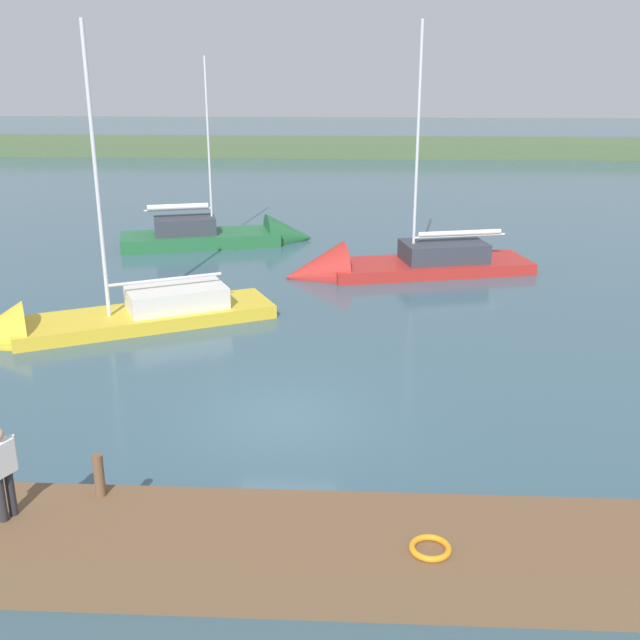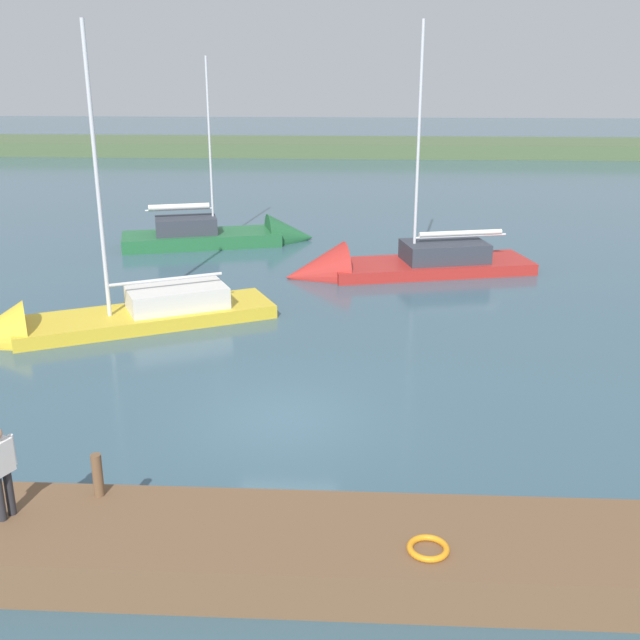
# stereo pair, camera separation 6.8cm
# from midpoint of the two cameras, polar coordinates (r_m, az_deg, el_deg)

# --- Properties ---
(ground_plane) EXTENTS (200.00, 200.00, 0.00)m
(ground_plane) POSITION_cam_midpoint_polar(r_m,az_deg,el_deg) (18.02, -2.80, -7.30)
(ground_plane) COLOR #385666
(far_shoreline) EXTENTS (180.00, 8.00, 2.40)m
(far_shoreline) POSITION_cam_midpoint_polar(r_m,az_deg,el_deg) (70.16, 1.54, 12.37)
(far_shoreline) COLOR #4C603D
(far_shoreline) RESTS_ON ground_plane
(dock_pier) EXTENTS (18.15, 2.36, 0.79)m
(dock_pier) POSITION_cam_midpoint_polar(r_m,az_deg,el_deg) (13.01, -5.34, -16.69)
(dock_pier) COLOR brown
(dock_pier) RESTS_ON ground_plane
(mooring_post_far) EXTENTS (0.18, 0.18, 0.79)m
(mooring_post_far) POSITION_cam_midpoint_polar(r_m,az_deg,el_deg) (13.87, -16.37, -11.12)
(mooring_post_far) COLOR brown
(mooring_post_far) RESTS_ON dock_pier
(life_ring_buoy) EXTENTS (0.66, 0.66, 0.10)m
(life_ring_buoy) POSITION_cam_midpoint_polar(r_m,az_deg,el_deg) (12.31, 8.11, -16.57)
(life_ring_buoy) COLOR orange
(life_ring_buoy) RESTS_ON dock_pier
(sailboat_far_right) EXTENTS (10.07, 4.79, 10.59)m
(sailboat_far_right) POSITION_cam_midpoint_polar(r_m,az_deg,el_deg) (29.92, 4.65, 3.79)
(sailboat_far_right) COLOR #B22823
(sailboat_far_right) RESTS_ON ground_plane
(sailboat_inner_slip) EXTENTS (9.62, 6.26, 10.13)m
(sailboat_inner_slip) POSITION_cam_midpoint_polar(r_m,az_deg,el_deg) (24.56, -16.66, -0.39)
(sailboat_inner_slip) COLOR gold
(sailboat_inner_slip) RESTS_ON ground_plane
(sailboat_outer_mooring) EXTENTS (8.95, 4.57, 9.19)m
(sailboat_outer_mooring) POSITION_cam_midpoint_polar(r_m,az_deg,el_deg) (35.11, -6.57, 6.07)
(sailboat_outer_mooring) COLOR #236638
(sailboat_outer_mooring) RESTS_ON ground_plane
(person_on_dock) EXTENTS (0.38, 0.58, 1.63)m
(person_on_dock) POSITION_cam_midpoint_polar(r_m,az_deg,el_deg) (13.51, -22.89, -10.14)
(person_on_dock) COLOR #28282D
(person_on_dock) RESTS_ON dock_pier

